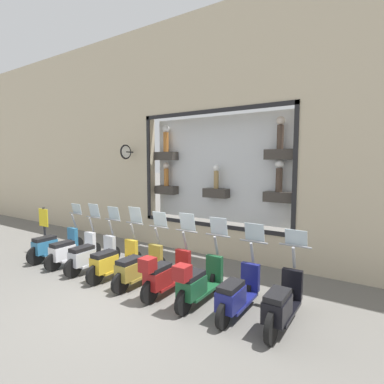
# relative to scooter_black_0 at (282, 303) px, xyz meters

# --- Properties ---
(ground_plane) EXTENTS (120.00, 120.00, 0.00)m
(ground_plane) POSITION_rel_scooter_black_0_xyz_m (-0.52, 3.05, -0.44)
(ground_plane) COLOR #66635E
(building_facade) EXTENTS (1.18, 36.00, 7.38)m
(building_facade) POSITION_rel_scooter_black_0_xyz_m (3.08, 3.05, 3.30)
(building_facade) COLOR beige
(building_facade) RESTS_ON ground_plane
(scooter_black_0) EXTENTS (1.81, 0.61, 1.59)m
(scooter_black_0) POSITION_rel_scooter_black_0_xyz_m (0.00, 0.00, 0.00)
(scooter_black_0) COLOR black
(scooter_black_0) RESTS_ON ground_plane
(scooter_navy_1) EXTENTS (1.79, 0.61, 1.62)m
(scooter_navy_1) POSITION_rel_scooter_black_0_xyz_m (-0.01, 0.84, -0.02)
(scooter_navy_1) COLOR black
(scooter_navy_1) RESTS_ON ground_plane
(scooter_green_2) EXTENTS (1.80, 0.60, 1.66)m
(scooter_green_2) POSITION_rel_scooter_black_0_xyz_m (-0.06, 1.68, 0.03)
(scooter_green_2) COLOR black
(scooter_green_2) RESTS_ON ground_plane
(scooter_red_3) EXTENTS (1.80, 0.60, 1.68)m
(scooter_red_3) POSITION_rel_scooter_black_0_xyz_m (-0.06, 2.53, 0.03)
(scooter_red_3) COLOR black
(scooter_red_3) RESTS_ON ground_plane
(scooter_olive_4) EXTENTS (1.80, 0.60, 1.63)m
(scooter_olive_4) POSITION_rel_scooter_black_0_xyz_m (-0.00, 3.37, -0.02)
(scooter_olive_4) COLOR black
(scooter_olive_4) RESTS_ON ground_plane
(scooter_yellow_5) EXTENTS (1.80, 0.60, 1.68)m
(scooter_yellow_5) POSITION_rel_scooter_black_0_xyz_m (-0.00, 4.21, -0.01)
(scooter_yellow_5) COLOR black
(scooter_yellow_5) RESTS_ON ground_plane
(scooter_silver_6) EXTENTS (1.80, 0.61, 1.62)m
(scooter_silver_6) POSITION_rel_scooter_black_0_xyz_m (-0.00, 5.05, -0.02)
(scooter_silver_6) COLOR black
(scooter_silver_6) RESTS_ON ground_plane
(scooter_white_7) EXTENTS (1.79, 0.61, 1.64)m
(scooter_white_7) POSITION_rel_scooter_black_0_xyz_m (-0.00, 5.90, -0.02)
(scooter_white_7) COLOR black
(scooter_white_7) RESTS_ON ground_plane
(scooter_teal_8) EXTENTS (1.81, 0.61, 1.58)m
(scooter_teal_8) POSITION_rel_scooter_black_0_xyz_m (-0.00, 6.74, -0.01)
(scooter_teal_8) COLOR black
(scooter_teal_8) RESTS_ON ground_plane
(shop_sign_post) EXTENTS (0.36, 0.45, 1.48)m
(shop_sign_post) POSITION_rel_scooter_black_0_xyz_m (0.18, 7.51, 0.34)
(shop_sign_post) COLOR #232326
(shop_sign_post) RESTS_ON ground_plane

